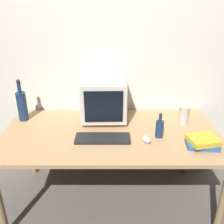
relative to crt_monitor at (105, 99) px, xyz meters
The scene contains 10 objects.
ground_plane 0.93m from the crt_monitor, 75.67° to the right, with size 6.00×6.00×0.00m, color #56514C.
back_wall 0.44m from the crt_monitor, 75.94° to the left, with size 4.00×0.08×2.50m, color silver.
desk 0.37m from the crt_monitor, 75.67° to the right, with size 1.77×0.89×0.71m.
crt_monitor is the anchor object (origin of this frame).
keyboard 0.41m from the crt_monitor, 89.96° to the right, with size 0.42×0.15×0.02m, color black.
computer_mouse 0.54m from the crt_monitor, 49.58° to the right, with size 0.06×0.10×0.04m, color beige.
bottle_tall 0.72m from the crt_monitor, behind, with size 0.08×0.08×0.38m.
bottle_short 0.56m from the crt_monitor, 36.21° to the right, with size 0.06×0.06×0.20m.
book_stack 0.88m from the crt_monitor, 32.19° to the right, with size 0.24×0.21×0.07m.
metal_canister 0.71m from the crt_monitor, ahead, with size 0.09×0.09×0.15m, color #B7B2A8.
Camera 1 is at (0.01, -1.74, 1.67)m, focal length 38.92 mm.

